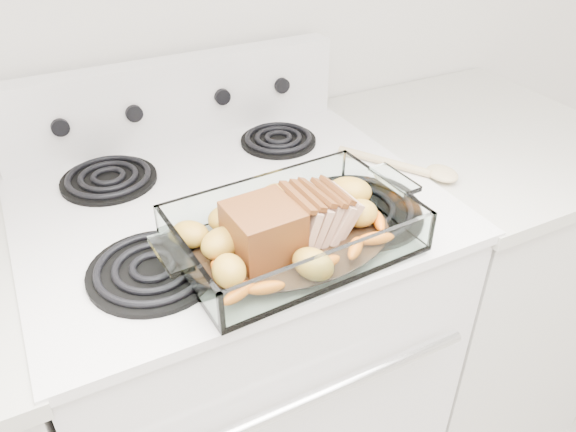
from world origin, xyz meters
name	(u,v)px	position (x,y,z in m)	size (l,w,h in m)	color
electric_range	(239,357)	(0.00, 1.66, 0.48)	(0.78, 0.70, 1.12)	white
counter_right	(454,279)	(0.67, 1.66, 0.47)	(0.58, 0.68, 0.93)	silver
baking_dish	(294,236)	(0.04, 1.45, 0.96)	(0.38, 0.25, 0.07)	white
pork_roast	(282,225)	(0.01, 1.45, 0.99)	(0.22, 0.11, 0.09)	brown
roast_vegetables	(280,220)	(0.03, 1.49, 0.97)	(0.39, 0.21, 0.05)	orange
wooden_spoon	(416,168)	(0.38, 1.56, 0.95)	(0.16, 0.23, 0.02)	#C8B78E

